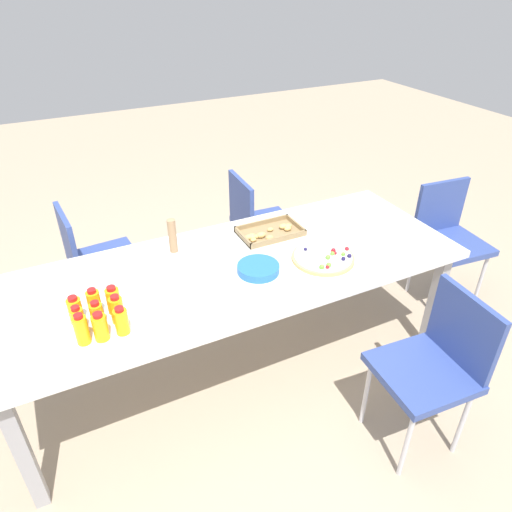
% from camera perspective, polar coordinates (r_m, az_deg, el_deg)
% --- Properties ---
extents(ground_plane, '(12.00, 12.00, 0.00)m').
position_cam_1_polar(ground_plane, '(2.86, -2.30, -13.29)').
color(ground_plane, tan).
extents(party_table, '(2.40, 0.89, 0.72)m').
position_cam_1_polar(party_table, '(2.43, -2.64, -2.25)').
color(party_table, silver).
rests_on(party_table, ground_plane).
extents(chair_far_left, '(0.43, 0.43, 0.83)m').
position_cam_1_polar(chair_far_left, '(3.05, -19.32, -0.11)').
color(chair_far_left, '#33478C').
rests_on(chair_far_left, ground_plane).
extents(chair_far_right, '(0.42, 0.42, 0.83)m').
position_cam_1_polar(chair_far_right, '(3.29, 0.09, 4.39)').
color(chair_far_right, '#33478C').
rests_on(chair_far_right, ground_plane).
extents(chair_near_right, '(0.43, 0.43, 0.83)m').
position_cam_1_polar(chair_near_right, '(2.33, 21.18, -11.83)').
color(chair_near_right, '#33478C').
rests_on(chair_near_right, ground_plane).
extents(chair_end, '(0.44, 0.44, 0.83)m').
position_cam_1_polar(chair_end, '(3.39, 22.38, 2.61)').
color(chair_end, '#33478C').
rests_on(chair_end, ground_plane).
extents(juice_bottle_0, '(0.06, 0.06, 0.14)m').
position_cam_1_polar(juice_bottle_0, '(2.03, -20.56, -8.42)').
color(juice_bottle_0, '#FAAF14').
rests_on(juice_bottle_0, party_table).
extents(juice_bottle_1, '(0.06, 0.06, 0.13)m').
position_cam_1_polar(juice_bottle_1, '(2.02, -18.51, -8.24)').
color(juice_bottle_1, '#F9AD14').
rests_on(juice_bottle_1, party_table).
extents(juice_bottle_2, '(0.06, 0.06, 0.13)m').
position_cam_1_polar(juice_bottle_2, '(2.03, -16.14, -7.65)').
color(juice_bottle_2, '#FAAE14').
rests_on(juice_bottle_2, party_table).
extents(juice_bottle_3, '(0.05, 0.05, 0.13)m').
position_cam_1_polar(juice_bottle_3, '(2.08, -20.91, -7.37)').
color(juice_bottle_3, '#FAAD14').
rests_on(juice_bottle_3, party_table).
extents(juice_bottle_4, '(0.05, 0.05, 0.13)m').
position_cam_1_polar(juice_bottle_4, '(2.09, -18.83, -6.88)').
color(juice_bottle_4, '#F9AF14').
rests_on(juice_bottle_4, party_table).
extents(juice_bottle_5, '(0.06, 0.06, 0.14)m').
position_cam_1_polar(juice_bottle_5, '(2.09, -16.63, -6.29)').
color(juice_bottle_5, '#FAAF14').
rests_on(juice_bottle_5, party_table).
extents(juice_bottle_6, '(0.06, 0.06, 0.13)m').
position_cam_1_polar(juice_bottle_6, '(2.14, -21.21, -6.22)').
color(juice_bottle_6, '#FAAB14').
rests_on(juice_bottle_6, party_table).
extents(juice_bottle_7, '(0.06, 0.06, 0.15)m').
position_cam_1_polar(juice_bottle_7, '(2.14, -19.15, -5.55)').
color(juice_bottle_7, '#FAAE14').
rests_on(juice_bottle_7, party_table).
extents(juice_bottle_8, '(0.06, 0.06, 0.14)m').
position_cam_1_polar(juice_bottle_8, '(2.15, -17.04, -5.18)').
color(juice_bottle_8, '#F9AE14').
rests_on(juice_bottle_8, party_table).
extents(fruit_pizza, '(0.33, 0.33, 0.05)m').
position_cam_1_polar(fruit_pizza, '(2.46, 8.26, -0.19)').
color(fruit_pizza, tan).
rests_on(fruit_pizza, party_table).
extents(snack_tray, '(0.35, 0.23, 0.04)m').
position_cam_1_polar(snack_tray, '(2.66, 1.62, 2.90)').
color(snack_tray, olive).
rests_on(snack_tray, party_table).
extents(plate_stack, '(0.21, 0.21, 0.04)m').
position_cam_1_polar(plate_stack, '(2.34, 0.28, -1.53)').
color(plate_stack, blue).
rests_on(plate_stack, party_table).
extents(napkin_stack, '(0.15, 0.15, 0.01)m').
position_cam_1_polar(napkin_stack, '(2.32, -27.35, -6.38)').
color(napkin_stack, white).
rests_on(napkin_stack, party_table).
extents(cardboard_tube, '(0.04, 0.04, 0.19)m').
position_cam_1_polar(cardboard_tube, '(2.50, -10.18, 2.44)').
color(cardboard_tube, '#9E7A56').
rests_on(cardboard_tube, party_table).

